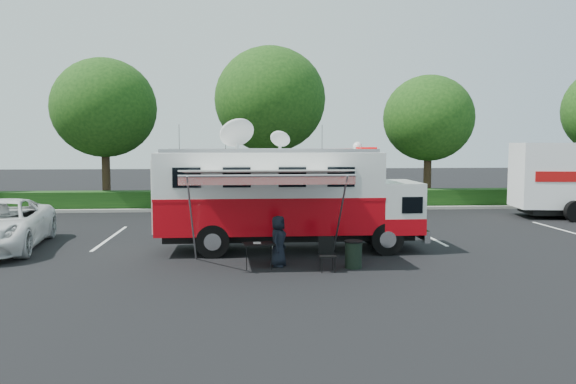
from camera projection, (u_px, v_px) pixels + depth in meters
name	position (u px, v px, depth m)	size (l,w,h in m)	color
ground_plane	(289.00, 250.00, 18.63)	(120.00, 120.00, 0.00)	black
back_border	(291.00, 117.00, 31.09)	(60.00, 6.14, 8.87)	#9E998E
stall_lines	(270.00, 235.00, 21.56)	(24.12, 5.50, 0.01)	silver
command_truck	(287.00, 197.00, 18.46)	(8.67, 2.39, 4.16)	black
awning	(266.00, 174.00, 15.86)	(4.73, 2.46, 2.86)	white
person	(278.00, 266.00, 16.21)	(0.72, 0.47, 1.47)	black
folding_table	(259.00, 245.00, 15.87)	(0.95, 0.76, 0.73)	black
folding_chair	(327.00, 251.00, 15.60)	(0.47, 0.49, 0.95)	black
trash_bin	(353.00, 254.00, 15.96)	(0.52, 0.52, 0.78)	black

